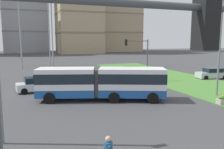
% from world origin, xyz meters
% --- Properties ---
extents(articulated_bus, '(11.88, 6.45, 3.00)m').
position_xyz_m(articulated_bus, '(-0.65, 14.48, 1.65)').
color(articulated_bus, white).
rests_on(articulated_bus, ground).
extents(car_silver_hatch, '(4.63, 2.56, 1.58)m').
position_xyz_m(car_silver_hatch, '(18.21, 20.44, 0.75)').
color(car_silver_hatch, '#B7BABF').
rests_on(car_silver_hatch, ground).
extents(car_white_van, '(4.57, 2.40, 1.58)m').
position_xyz_m(car_white_van, '(-6.04, 20.48, 0.75)').
color(car_white_van, silver).
rests_on(car_white_van, ground).
extents(flower_planter_3, '(1.10, 0.56, 0.74)m').
position_xyz_m(flower_planter_3, '(8.77, 9.25, 0.43)').
color(flower_planter_3, '#B7AD9E').
rests_on(flower_planter_3, grass_median).
extents(traffic_light_near_left, '(3.20, 0.28, 6.17)m').
position_xyz_m(traffic_light_near_left, '(-6.52, -3.00, 4.19)').
color(traffic_light_near_left, '#474C51').
rests_on(traffic_light_near_left, ground).
extents(traffic_light_far_right, '(3.57, 0.28, 5.66)m').
position_xyz_m(traffic_light_far_right, '(7.20, 22.00, 3.91)').
color(traffic_light_far_right, '#474C51').
rests_on(traffic_light_far_right, ground).
extents(streetlight_median, '(0.70, 0.28, 9.95)m').
position_xyz_m(streetlight_median, '(10.67, 11.89, 5.42)').
color(streetlight_median, slate).
rests_on(streetlight_median, ground).
extents(apartment_tower_westcentre, '(20.06, 14.73, 46.12)m').
position_xyz_m(apartment_tower_westcentre, '(-5.93, 112.79, 23.08)').
color(apartment_tower_westcentre, '#9EA3AD').
rests_on(apartment_tower_westcentre, ground).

